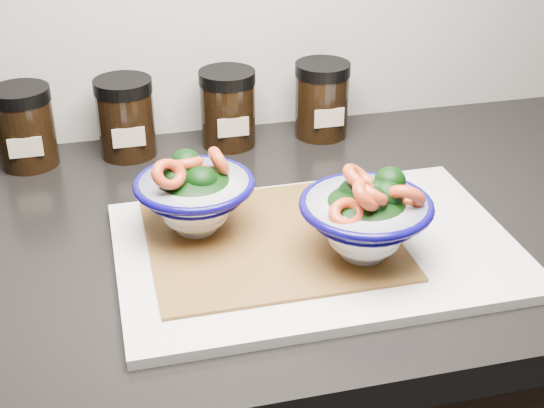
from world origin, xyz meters
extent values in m
cube|color=black|center=(0.00, 1.45, 0.88)|extent=(3.50, 0.60, 0.04)
cube|color=silver|center=(0.15, 1.37, 0.91)|extent=(0.45, 0.30, 0.01)
cube|color=olive|center=(0.11, 1.39, 0.91)|extent=(0.28, 0.24, 0.00)
cylinder|color=white|center=(0.03, 1.43, 0.92)|extent=(0.05, 0.05, 0.01)
ellipsoid|color=white|center=(0.03, 1.43, 0.94)|extent=(0.08, 0.08, 0.03)
torus|color=#0A0558|center=(0.03, 1.43, 0.97)|extent=(0.14, 0.14, 0.01)
torus|color=#0A0558|center=(0.03, 1.43, 0.96)|extent=(0.11, 0.11, 0.00)
ellipsoid|color=black|center=(0.03, 1.43, 0.96)|extent=(0.10, 0.10, 0.05)
ellipsoid|color=black|center=(0.02, 1.45, 0.99)|extent=(0.04, 0.04, 0.04)
cylinder|color=#477233|center=(0.02, 1.45, 0.98)|extent=(0.01, 0.01, 0.03)
ellipsoid|color=black|center=(0.00, 1.43, 0.99)|extent=(0.04, 0.04, 0.03)
cylinder|color=#477233|center=(0.00, 1.43, 0.97)|extent=(0.02, 0.02, 0.03)
ellipsoid|color=black|center=(0.03, 1.42, 0.98)|extent=(0.04, 0.04, 0.03)
cylinder|color=#477233|center=(0.03, 1.42, 0.97)|extent=(0.02, 0.01, 0.03)
torus|color=#DA5829|center=(0.06, 1.45, 0.99)|extent=(0.03, 0.04, 0.04)
torus|color=#DA5829|center=(0.02, 1.45, 0.99)|extent=(0.05, 0.05, 0.03)
torus|color=#DA5829|center=(0.00, 1.41, 1.00)|extent=(0.04, 0.05, 0.05)
torus|color=#DA5829|center=(0.03, 1.45, 0.98)|extent=(0.05, 0.06, 0.05)
cylinder|color=#CCBC8E|center=(0.04, 1.43, 0.99)|extent=(0.02, 0.02, 0.01)
cylinder|color=#CCBC8E|center=(0.03, 1.44, 0.99)|extent=(0.02, 0.02, 0.01)
cylinder|color=white|center=(0.20, 1.33, 0.92)|extent=(0.05, 0.05, 0.01)
ellipsoid|color=white|center=(0.20, 1.33, 0.94)|extent=(0.08, 0.08, 0.04)
torus|color=#0A0558|center=(0.20, 1.33, 0.98)|extent=(0.15, 0.15, 0.01)
torus|color=#0A0558|center=(0.20, 1.33, 0.96)|extent=(0.12, 0.12, 0.00)
ellipsoid|color=black|center=(0.20, 1.33, 0.97)|extent=(0.11, 0.11, 0.05)
ellipsoid|color=black|center=(0.22, 1.33, 0.99)|extent=(0.04, 0.04, 0.03)
cylinder|color=#477233|center=(0.22, 1.33, 0.98)|extent=(0.01, 0.01, 0.02)
ellipsoid|color=black|center=(0.19, 1.36, 0.98)|extent=(0.04, 0.04, 0.04)
cylinder|color=#477233|center=(0.19, 1.36, 0.96)|extent=(0.02, 0.01, 0.03)
ellipsoid|color=black|center=(0.21, 1.34, 0.98)|extent=(0.03, 0.03, 0.04)
cylinder|color=#477233|center=(0.21, 1.34, 0.97)|extent=(0.02, 0.01, 0.02)
ellipsoid|color=black|center=(0.20, 1.32, 0.99)|extent=(0.04, 0.04, 0.04)
cylinder|color=#477233|center=(0.20, 1.32, 0.97)|extent=(0.01, 0.02, 0.03)
ellipsoid|color=black|center=(0.23, 1.35, 1.00)|extent=(0.03, 0.03, 0.03)
cylinder|color=#477233|center=(0.23, 1.35, 0.99)|extent=(0.01, 0.01, 0.02)
torus|color=#DA5829|center=(0.23, 1.32, 0.99)|extent=(0.05, 0.04, 0.06)
torus|color=#DA5829|center=(0.19, 1.32, 1.00)|extent=(0.05, 0.05, 0.04)
torus|color=#DA5829|center=(0.19, 1.35, 1.00)|extent=(0.06, 0.06, 0.05)
torus|color=#DA5829|center=(0.17, 1.31, 0.98)|extent=(0.06, 0.06, 0.04)
torus|color=#DA5829|center=(0.19, 1.31, 1.00)|extent=(0.05, 0.06, 0.05)
cylinder|color=#CCBC8E|center=(0.21, 1.33, 0.98)|extent=(0.02, 0.02, 0.01)
cylinder|color=black|center=(-0.17, 1.69, 0.95)|extent=(0.08, 0.08, 0.09)
cylinder|color=black|center=(-0.17, 1.69, 1.00)|extent=(0.08, 0.08, 0.02)
cube|color=#C6B793|center=(-0.17, 1.65, 0.94)|extent=(0.04, 0.00, 0.03)
cylinder|color=black|center=(-0.03, 1.69, 0.95)|extent=(0.08, 0.08, 0.09)
cylinder|color=black|center=(-0.03, 1.69, 1.00)|extent=(0.08, 0.08, 0.02)
cube|color=#C6B793|center=(-0.03, 1.65, 0.94)|extent=(0.04, 0.00, 0.03)
cylinder|color=black|center=(0.11, 1.69, 0.95)|extent=(0.08, 0.08, 0.09)
cylinder|color=black|center=(0.11, 1.69, 1.00)|extent=(0.08, 0.08, 0.02)
cube|color=#C6B793|center=(0.11, 1.65, 0.94)|extent=(0.04, 0.00, 0.03)
cylinder|color=black|center=(0.26, 1.69, 0.95)|extent=(0.08, 0.08, 0.09)
cylinder|color=black|center=(0.26, 1.69, 1.00)|extent=(0.08, 0.08, 0.02)
cube|color=#C6B793|center=(0.26, 1.65, 0.94)|extent=(0.05, 0.00, 0.03)
camera|label=1|loc=(-0.07, 0.68, 1.37)|focal=50.00mm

